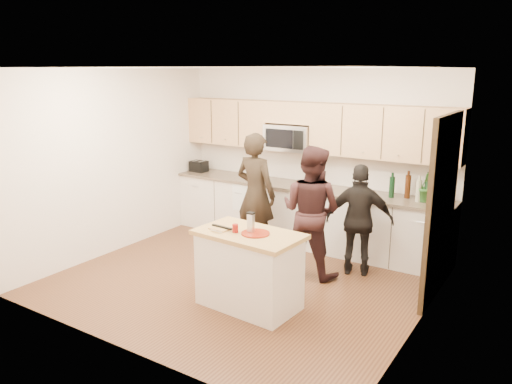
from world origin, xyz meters
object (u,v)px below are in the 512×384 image
Objects in this scene: woman_left at (256,194)px; woman_center at (311,211)px; toaster at (199,166)px; island at (249,269)px; woman_right at (360,220)px.

woman_left reaches higher than woman_center.
toaster is at bearing -19.05° from woman_left.
woman_center reaches higher than toaster.
island is 1.76m from woman_right.
toaster is 0.15× the size of woman_left.
island is at bearing 124.59° from woman_left.
woman_left is (1.64, -0.71, -0.13)m from toaster.
woman_center is 1.16× the size of woman_right.
woman_right reaches higher than toaster.
island is at bearing -41.39° from toaster.
toaster is at bearing -17.93° from woman_center.
woman_right is (1.59, 0.06, -0.16)m from woman_left.
woman_left reaches higher than woman_right.
toaster is at bearing -29.99° from woman_right.
woman_center is (0.15, 1.24, 0.42)m from island.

